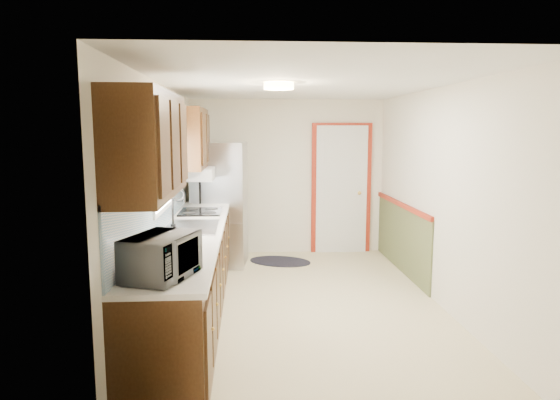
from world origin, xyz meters
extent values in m
cube|color=beige|center=(0.00, 0.00, 0.00)|extent=(3.20, 5.20, 0.12)
cube|color=white|center=(0.00, 0.00, 2.40)|extent=(3.20, 5.20, 0.12)
cube|color=#EFE8CF|center=(0.00, 2.50, 1.20)|extent=(3.20, 0.10, 2.40)
cube|color=#EFE8CF|center=(0.00, -2.50, 1.20)|extent=(3.20, 0.10, 2.40)
cube|color=#EFE8CF|center=(-1.50, 0.00, 1.20)|extent=(0.10, 5.20, 2.40)
cube|color=#EFE8CF|center=(1.50, 0.00, 1.20)|extent=(0.10, 5.20, 2.40)
cube|color=#321B0B|center=(-1.20, -0.30, 0.45)|extent=(0.60, 4.00, 0.90)
cube|color=white|center=(-1.19, -0.30, 0.92)|extent=(0.63, 4.00, 0.04)
cube|color=#57A0D5|center=(-1.49, -0.30, 1.22)|extent=(0.02, 4.00, 0.55)
cube|color=#321B0B|center=(-1.32, -1.60, 1.83)|extent=(0.35, 1.40, 0.75)
cube|color=#321B0B|center=(-1.32, 1.10, 1.83)|extent=(0.35, 1.20, 0.75)
cube|color=white|center=(-1.49, -0.20, 1.62)|extent=(0.02, 1.00, 0.90)
cube|color=#B35221|center=(-1.44, -0.20, 1.97)|extent=(0.05, 1.12, 0.24)
cube|color=#B7B7BC|center=(-1.19, -0.20, 0.95)|extent=(0.52, 0.82, 0.02)
cube|color=white|center=(-1.27, 1.15, 1.38)|extent=(0.45, 0.60, 0.15)
cube|color=maroon|center=(0.85, 2.47, 1.00)|extent=(0.94, 0.05, 2.08)
cube|color=white|center=(0.85, 2.44, 1.00)|extent=(0.80, 0.04, 2.00)
cube|color=#515832|center=(1.49, 1.35, 0.45)|extent=(0.02, 2.30, 0.90)
cube|color=maroon|center=(1.48, 1.35, 0.92)|extent=(0.04, 2.30, 0.06)
cylinder|color=#FFD88C|center=(-0.30, -0.20, 2.36)|extent=(0.30, 0.30, 0.06)
imported|color=white|center=(-1.20, -1.95, 1.12)|extent=(0.45, 0.60, 0.36)
cube|color=#B7B7BC|center=(-1.02, 1.85, 0.88)|extent=(0.80, 0.76, 1.76)
cylinder|color=black|center=(-1.26, 1.46, 0.79)|extent=(0.02, 0.02, 1.23)
ellipsoid|color=black|center=(-0.15, 1.90, 0.01)|extent=(1.07, 0.88, 0.01)
cube|color=black|center=(-1.19, 0.75, 0.95)|extent=(0.50, 0.59, 0.02)
camera|label=1|loc=(-0.61, -5.25, 1.93)|focal=32.00mm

